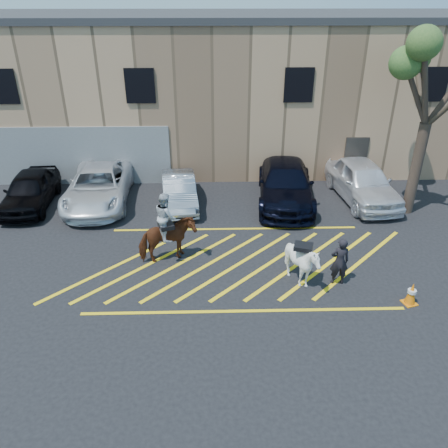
{
  "coord_description": "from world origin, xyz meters",
  "views": [
    {
      "loc": [
        -0.85,
        -12.83,
        8.3
      ],
      "look_at": [
        -0.5,
        0.2,
        1.3
      ],
      "focal_mm": 35.0,
      "sensor_mm": 36.0,
      "label": 1
    }
  ],
  "objects_px": {
    "car_black_suv": "(30,190)",
    "car_white_suv": "(362,181)",
    "car_blue_suv": "(285,183)",
    "handler": "(340,261)",
    "traffic_cone": "(411,293)",
    "tree": "(437,71)",
    "mounted_bay": "(167,234)",
    "car_silver_sedan": "(179,191)",
    "saddled_white": "(302,263)",
    "car_white_pickup": "(99,186)"
  },
  "relations": [
    {
      "from": "car_blue_suv",
      "to": "saddled_white",
      "type": "bearing_deg",
      "value": -88.11
    },
    {
      "from": "traffic_cone",
      "to": "car_silver_sedan",
      "type": "bearing_deg",
      "value": 135.97
    },
    {
      "from": "car_silver_sedan",
      "to": "car_white_suv",
      "type": "bearing_deg",
      "value": -4.45
    },
    {
      "from": "car_blue_suv",
      "to": "car_white_suv",
      "type": "xyz_separation_m",
      "value": [
        3.42,
        0.07,
        0.03
      ]
    },
    {
      "from": "saddled_white",
      "to": "car_black_suv",
      "type": "bearing_deg",
      "value": 150.43
    },
    {
      "from": "car_white_suv",
      "to": "car_black_suv",
      "type": "bearing_deg",
      "value": 175.08
    },
    {
      "from": "car_white_pickup",
      "to": "handler",
      "type": "relative_size",
      "value": 3.41
    },
    {
      "from": "traffic_cone",
      "to": "tree",
      "type": "bearing_deg",
      "value": 68.95
    },
    {
      "from": "car_black_suv",
      "to": "car_white_suv",
      "type": "height_order",
      "value": "car_white_suv"
    },
    {
      "from": "car_blue_suv",
      "to": "traffic_cone",
      "type": "distance_m",
      "value": 7.84
    },
    {
      "from": "mounted_bay",
      "to": "traffic_cone",
      "type": "relative_size",
      "value": 3.46
    },
    {
      "from": "car_black_suv",
      "to": "car_white_pickup",
      "type": "xyz_separation_m",
      "value": [
        2.86,
        0.3,
        0.02
      ]
    },
    {
      "from": "car_white_pickup",
      "to": "car_blue_suv",
      "type": "height_order",
      "value": "car_blue_suv"
    },
    {
      "from": "car_blue_suv",
      "to": "car_white_suv",
      "type": "height_order",
      "value": "car_white_suv"
    },
    {
      "from": "traffic_cone",
      "to": "mounted_bay",
      "type": "bearing_deg",
      "value": 160.76
    },
    {
      "from": "car_silver_sedan",
      "to": "car_white_suv",
      "type": "relative_size",
      "value": 0.79
    },
    {
      "from": "car_white_pickup",
      "to": "mounted_bay",
      "type": "relative_size",
      "value": 2.19
    },
    {
      "from": "car_white_suv",
      "to": "mounted_bay",
      "type": "distance_m",
      "value": 9.5
    },
    {
      "from": "car_white_suv",
      "to": "handler",
      "type": "relative_size",
      "value": 3.12
    },
    {
      "from": "mounted_bay",
      "to": "car_silver_sedan",
      "type": "bearing_deg",
      "value": 88.51
    },
    {
      "from": "handler",
      "to": "mounted_bay",
      "type": "bearing_deg",
      "value": -15.16
    },
    {
      "from": "saddled_white",
      "to": "tree",
      "type": "distance_m",
      "value": 8.9
    },
    {
      "from": "car_black_suv",
      "to": "car_white_suv",
      "type": "distance_m",
      "value": 14.45
    },
    {
      "from": "traffic_cone",
      "to": "car_blue_suv",
      "type": "bearing_deg",
      "value": 110.01
    },
    {
      "from": "mounted_bay",
      "to": "car_blue_suv",
      "type": "bearing_deg",
      "value": 45.02
    },
    {
      "from": "car_blue_suv",
      "to": "tree",
      "type": "relative_size",
      "value": 0.78
    },
    {
      "from": "car_black_suv",
      "to": "tree",
      "type": "height_order",
      "value": "tree"
    },
    {
      "from": "mounted_bay",
      "to": "tree",
      "type": "height_order",
      "value": "tree"
    },
    {
      "from": "car_blue_suv",
      "to": "saddled_white",
      "type": "relative_size",
      "value": 3.34
    },
    {
      "from": "car_black_suv",
      "to": "car_silver_sedan",
      "type": "relative_size",
      "value": 1.1
    },
    {
      "from": "car_black_suv",
      "to": "car_silver_sedan",
      "type": "xyz_separation_m",
      "value": [
        6.38,
        -0.04,
        -0.09
      ]
    },
    {
      "from": "car_white_suv",
      "to": "mounted_bay",
      "type": "relative_size",
      "value": 2.01
    },
    {
      "from": "handler",
      "to": "traffic_cone",
      "type": "height_order",
      "value": "handler"
    },
    {
      "from": "car_silver_sedan",
      "to": "car_black_suv",
      "type": "bearing_deg",
      "value": 172.71
    },
    {
      "from": "car_white_suv",
      "to": "mounted_bay",
      "type": "xyz_separation_m",
      "value": [
        -8.18,
        -4.83,
        0.16
      ]
    },
    {
      "from": "car_silver_sedan",
      "to": "tree",
      "type": "bearing_deg",
      "value": -12.56
    },
    {
      "from": "car_black_suv",
      "to": "handler",
      "type": "height_order",
      "value": "handler"
    },
    {
      "from": "car_silver_sedan",
      "to": "car_blue_suv",
      "type": "bearing_deg",
      "value": -3.51
    },
    {
      "from": "car_silver_sedan",
      "to": "tree",
      "type": "xyz_separation_m",
      "value": [
        9.67,
        -0.95,
        5.04
      ]
    },
    {
      "from": "mounted_bay",
      "to": "tree",
      "type": "relative_size",
      "value": 0.35
    },
    {
      "from": "car_white_suv",
      "to": "tree",
      "type": "relative_size",
      "value": 0.69
    },
    {
      "from": "handler",
      "to": "tree",
      "type": "distance_m",
      "value": 8.2
    },
    {
      "from": "handler",
      "to": "mounted_bay",
      "type": "height_order",
      "value": "mounted_bay"
    },
    {
      "from": "car_white_pickup",
      "to": "tree",
      "type": "bearing_deg",
      "value": -8.58
    },
    {
      "from": "tree",
      "to": "car_white_suv",
      "type": "bearing_deg",
      "value": 141.07
    },
    {
      "from": "handler",
      "to": "traffic_cone",
      "type": "bearing_deg",
      "value": 150.0
    },
    {
      "from": "car_black_suv",
      "to": "car_blue_suv",
      "type": "xyz_separation_m",
      "value": [
        11.02,
        0.24,
        0.08
      ]
    },
    {
      "from": "car_white_pickup",
      "to": "tree",
      "type": "xyz_separation_m",
      "value": [
        13.2,
        -1.29,
        4.92
      ]
    },
    {
      "from": "car_blue_suv",
      "to": "handler",
      "type": "height_order",
      "value": "car_blue_suv"
    },
    {
      "from": "car_blue_suv",
      "to": "mounted_bay",
      "type": "xyz_separation_m",
      "value": [
        -4.76,
        -4.76,
        0.19
      ]
    }
  ]
}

